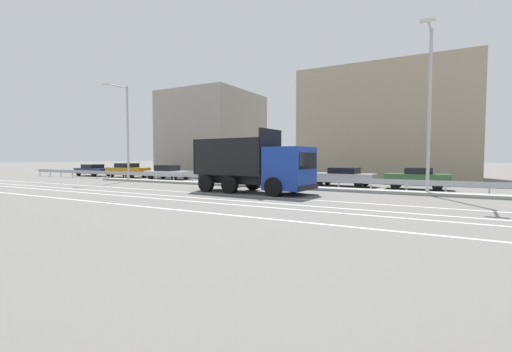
{
  "coord_description": "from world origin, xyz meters",
  "views": [
    {
      "loc": [
        11.47,
        -18.86,
        2.09
      ],
      "look_at": [
        0.45,
        0.74,
        0.9
      ],
      "focal_mm": 24.0,
      "sensor_mm": 36.0,
      "label": 1
    }
  ],
  "objects": [
    {
      "name": "lane_strip_0",
      "position": [
        1.12,
        -2.8,
        0.0
      ],
      "size": [
        60.68,
        0.16,
        0.01
      ],
      "primitive_type": "cube",
      "color": "silver",
      "rests_on": "ground_plane"
    },
    {
      "name": "parked_car_2",
      "position": [
        -12.49,
        6.1,
        0.69
      ],
      "size": [
        4.78,
        2.06,
        1.38
      ],
      "rotation": [
        0.0,
        0.0,
        -1.53
      ],
      "color": "silver",
      "rests_on": "ground_plane"
    },
    {
      "name": "lane_strip_1",
      "position": [
        1.12,
        -4.86,
        0.0
      ],
      "size": [
        60.68,
        0.16,
        0.01
      ],
      "primitive_type": "cube",
      "color": "silver",
      "rests_on": "ground_plane"
    },
    {
      "name": "median_road_sign",
      "position": [
        -2.06,
        2.47,
        1.25
      ],
      "size": [
        0.8,
        0.16,
        2.33
      ],
      "color": "white",
      "rests_on": "ground_plane"
    },
    {
      "name": "lane_strip_2",
      "position": [
        1.12,
        -6.1,
        0.0
      ],
      "size": [
        60.68,
        0.16,
        0.01
      ],
      "primitive_type": "cube",
      "color": "silver",
      "rests_on": "ground_plane"
    },
    {
      "name": "parked_car_3",
      "position": [
        -5.93,
        6.54,
        0.76
      ],
      "size": [
        3.95,
        2.04,
        1.55
      ],
      "rotation": [
        0.0,
        0.0,
        1.55
      ],
      "color": "#A3A3A8",
      "rests_on": "ground_plane"
    },
    {
      "name": "background_building_0",
      "position": [
        -16.02,
        18.27,
        5.27
      ],
      "size": [
        10.43,
        11.26,
        10.53
      ],
      "primitive_type": "cube",
      "color": "gray",
      "rests_on": "ground_plane"
    },
    {
      "name": "parked_car_4",
      "position": [
        -1.3,
        6.12,
        0.77
      ],
      "size": [
        4.11,
        1.92,
        1.55
      ],
      "rotation": [
        0.0,
        0.0,
        1.6
      ],
      "color": "#335B33",
      "rests_on": "ground_plane"
    },
    {
      "name": "parked_car_0",
      "position": [
        -24.29,
        6.31,
        0.7
      ],
      "size": [
        4.55,
        2.03,
        1.34
      ],
      "rotation": [
        0.0,
        0.0,
        -1.56
      ],
      "color": "navy",
      "rests_on": "ground_plane"
    },
    {
      "name": "median_guardrail",
      "position": [
        -0.0,
        3.48,
        0.57
      ],
      "size": [
        60.68,
        0.09,
        0.78
      ],
      "color": "#9EA0A5",
      "rests_on": "ground_plane"
    },
    {
      "name": "background_building_1",
      "position": [
        5.61,
        20.06,
        5.68
      ],
      "size": [
        16.97,
        9.3,
        11.36
      ],
      "primitive_type": "cube",
      "color": "tan",
      "rests_on": "ground_plane"
    },
    {
      "name": "street_lamp_0",
      "position": [
        -13.78,
        2.24,
        4.75
      ],
      "size": [
        0.7,
        2.46,
        8.48
      ],
      "color": "#ADADB2",
      "rests_on": "ground_plane"
    },
    {
      "name": "parked_car_6",
      "position": [
        9.69,
        6.01,
        0.74
      ],
      "size": [
        4.01,
        1.91,
        1.44
      ],
      "rotation": [
        0.0,
        0.0,
        1.6
      ],
      "color": "#335B33",
      "rests_on": "ground_plane"
    },
    {
      "name": "parked_car_5",
      "position": [
        4.65,
        6.43,
        0.71
      ],
      "size": [
        4.89,
        2.17,
        1.37
      ],
      "rotation": [
        0.0,
        0.0,
        1.5
      ],
      "color": "#A3A3A8",
      "rests_on": "ground_plane"
    },
    {
      "name": "parked_car_1",
      "position": [
        -18.26,
        6.12,
        0.78
      ],
      "size": [
        4.89,
        1.99,
        1.52
      ],
      "rotation": [
        0.0,
        0.0,
        -1.55
      ],
      "color": "#B27A14",
      "rests_on": "ground_plane"
    },
    {
      "name": "ground_plane",
      "position": [
        0.0,
        0.0,
        0.0
      ],
      "size": [
        320.0,
        320.0,
        0.0
      ],
      "primitive_type": "plane",
      "color": "#605E5B"
    },
    {
      "name": "street_lamp_1",
      "position": [
        10.49,
        2.28,
        5.06
      ],
      "size": [
        0.71,
        2.26,
        9.14
      ],
      "color": "#ADADB2",
      "rests_on": "ground_plane"
    },
    {
      "name": "median_island",
      "position": [
        0.0,
        2.47,
        0.09
      ],
      "size": [
        33.37,
        1.1,
        0.18
      ],
      "primitive_type": "cube",
      "color": "gray",
      "rests_on": "ground_plane"
    },
    {
      "name": "lane_strip_3",
      "position": [
        1.12,
        -8.51,
        0.0
      ],
      "size": [
        60.68,
        0.16,
        0.01
      ],
      "primitive_type": "cube",
      "color": "silver",
      "rests_on": "ground_plane"
    },
    {
      "name": "dump_truck",
      "position": [
        2.17,
        -1.06,
        1.38
      ],
      "size": [
        7.58,
        3.15,
        3.77
      ],
      "rotation": [
        0.0,
        0.0,
        -1.63
      ],
      "color": "#19389E",
      "rests_on": "ground_plane"
    }
  ]
}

